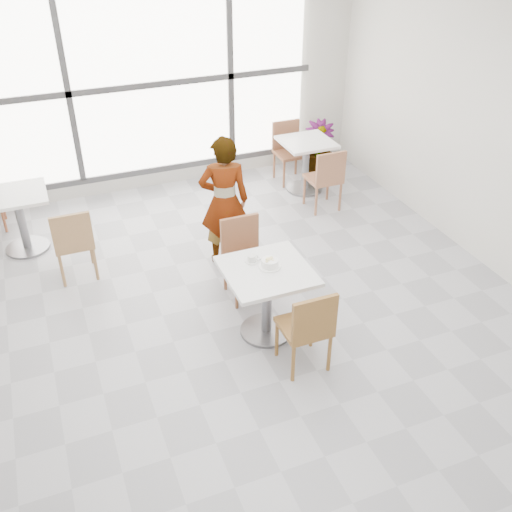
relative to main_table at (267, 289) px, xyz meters
name	(u,v)px	position (x,y,z in m)	size (l,w,h in m)	color
floor	(245,324)	(-0.15, 0.19, -0.52)	(7.00, 7.00, 0.00)	#9E9EA5
ceiling	(241,8)	(-0.15, 0.19, 2.48)	(7.00, 7.00, 0.00)	white
wall_back	(151,83)	(-0.15, 3.69, 0.98)	(6.00, 6.00, 0.00)	silver
window	(153,84)	(-0.15, 3.63, 0.98)	(4.60, 0.07, 2.52)	white
main_table	(267,289)	(0.00, 0.00, 0.00)	(0.80, 0.80, 0.75)	silver
chair_near	(308,326)	(0.14, -0.61, -0.02)	(0.42, 0.42, 0.87)	brown
chair_far	(243,252)	(0.04, 0.73, -0.02)	(0.42, 0.42, 0.87)	brown
oatmeal_bowl	(270,263)	(0.04, 0.03, 0.27)	(0.21, 0.21, 0.10)	white
coffee_cup	(252,259)	(-0.08, 0.18, 0.26)	(0.16, 0.13, 0.07)	silver
person	(224,201)	(0.07, 1.40, 0.25)	(0.56, 0.37, 1.54)	black
bg_table_left	(20,213)	(-2.11, 2.53, -0.04)	(0.70, 0.70, 0.75)	white
bg_table_right	(306,158)	(1.74, 2.73, -0.04)	(0.70, 0.70, 0.75)	white
bg_chair_left_near	(73,240)	(-1.60, 1.64, -0.02)	(0.42, 0.42, 0.87)	#A2764B
bg_chair_right_near	(326,176)	(1.72, 2.07, -0.02)	(0.42, 0.42, 0.87)	#9D6547
bg_chair_right_far	(288,147)	(1.67, 3.17, -0.02)	(0.42, 0.42, 0.87)	brown
plant_right	(318,148)	(2.18, 3.19, -0.12)	(0.45, 0.45, 0.81)	#527F39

